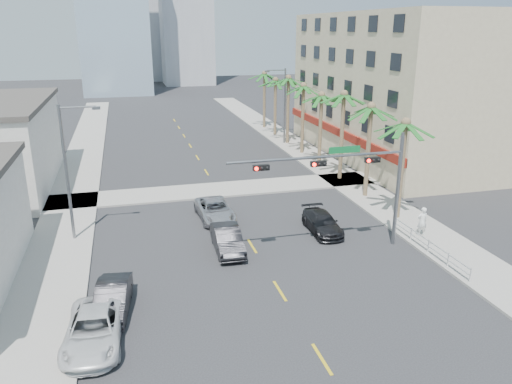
# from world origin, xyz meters

# --- Properties ---
(ground) EXTENTS (260.00, 260.00, 0.00)m
(ground) POSITION_xyz_m (0.00, 0.00, 0.00)
(ground) COLOR #262628
(ground) RESTS_ON ground
(sidewalk_right) EXTENTS (4.00, 120.00, 0.15)m
(sidewalk_right) POSITION_xyz_m (12.00, 20.00, 0.07)
(sidewalk_right) COLOR gray
(sidewalk_right) RESTS_ON ground
(sidewalk_left) EXTENTS (4.00, 120.00, 0.15)m
(sidewalk_left) POSITION_xyz_m (-12.00, 20.00, 0.07)
(sidewalk_left) COLOR gray
(sidewalk_left) RESTS_ON ground
(sidewalk_cross) EXTENTS (80.00, 4.00, 0.15)m
(sidewalk_cross) POSITION_xyz_m (0.00, 22.00, 0.07)
(sidewalk_cross) COLOR gray
(sidewalk_cross) RESTS_ON ground
(building_right) EXTENTS (15.25, 28.00, 15.00)m
(building_right) POSITION_xyz_m (21.99, 30.00, 7.50)
(building_right) COLOR tan
(building_right) RESTS_ON ground
(traffic_signal_mast) EXTENTS (11.12, 0.54, 7.20)m
(traffic_signal_mast) POSITION_xyz_m (5.78, 7.95, 5.06)
(traffic_signal_mast) COLOR slate
(traffic_signal_mast) RESTS_ON ground
(palm_tree_0) EXTENTS (4.80, 4.80, 7.80)m
(palm_tree_0) POSITION_xyz_m (11.60, 12.00, 7.08)
(palm_tree_0) COLOR brown
(palm_tree_0) RESTS_ON ground
(palm_tree_1) EXTENTS (4.80, 4.80, 8.16)m
(palm_tree_1) POSITION_xyz_m (11.60, 17.20, 7.43)
(palm_tree_1) COLOR brown
(palm_tree_1) RESTS_ON ground
(palm_tree_2) EXTENTS (4.80, 4.80, 8.52)m
(palm_tree_2) POSITION_xyz_m (11.60, 22.40, 7.78)
(palm_tree_2) COLOR brown
(palm_tree_2) RESTS_ON ground
(palm_tree_3) EXTENTS (4.80, 4.80, 7.80)m
(palm_tree_3) POSITION_xyz_m (11.60, 27.60, 7.08)
(palm_tree_3) COLOR brown
(palm_tree_3) RESTS_ON ground
(palm_tree_4) EXTENTS (4.80, 4.80, 8.16)m
(palm_tree_4) POSITION_xyz_m (11.60, 32.80, 7.43)
(palm_tree_4) COLOR brown
(palm_tree_4) RESTS_ON ground
(palm_tree_5) EXTENTS (4.80, 4.80, 8.52)m
(palm_tree_5) POSITION_xyz_m (11.60, 38.00, 7.78)
(palm_tree_5) COLOR brown
(palm_tree_5) RESTS_ON ground
(palm_tree_6) EXTENTS (4.80, 4.80, 7.80)m
(palm_tree_6) POSITION_xyz_m (11.60, 43.20, 7.08)
(palm_tree_6) COLOR brown
(palm_tree_6) RESTS_ON ground
(palm_tree_7) EXTENTS (4.80, 4.80, 8.16)m
(palm_tree_7) POSITION_xyz_m (11.60, 48.40, 7.43)
(palm_tree_7) COLOR brown
(palm_tree_7) RESTS_ON ground
(streetlight_left) EXTENTS (2.55, 0.25, 9.00)m
(streetlight_left) POSITION_xyz_m (-11.00, 14.00, 5.06)
(streetlight_left) COLOR slate
(streetlight_left) RESTS_ON ground
(streetlight_right) EXTENTS (2.55, 0.25, 9.00)m
(streetlight_right) POSITION_xyz_m (11.00, 38.00, 5.06)
(streetlight_right) COLOR slate
(streetlight_right) RESTS_ON ground
(guardrail) EXTENTS (0.08, 8.08, 1.00)m
(guardrail) POSITION_xyz_m (10.30, 6.00, 0.67)
(guardrail) COLOR silver
(guardrail) RESTS_ON ground
(car_parked_mid) EXTENTS (2.10, 4.64, 1.48)m
(car_parked_mid) POSITION_xyz_m (-8.63, 4.14, 0.74)
(car_parked_mid) COLOR black
(car_parked_mid) RESTS_ON ground
(car_parked_far) EXTENTS (2.81, 5.44, 1.47)m
(car_parked_far) POSITION_xyz_m (-9.40, 1.61, 0.73)
(car_parked_far) COLOR silver
(car_parked_far) RESTS_ON ground
(car_lane_left) EXTENTS (1.75, 4.69, 1.53)m
(car_lane_left) POSITION_xyz_m (-1.67, 9.75, 0.77)
(car_lane_left) COLOR black
(car_lane_left) RESTS_ON ground
(car_lane_center) EXTENTS (2.61, 5.26, 1.43)m
(car_lane_center) POSITION_xyz_m (-1.44, 15.39, 0.72)
(car_lane_center) COLOR #B8B7BC
(car_lane_center) RESTS_ON ground
(car_lane_right) EXTENTS (2.01, 4.66, 1.34)m
(car_lane_right) POSITION_xyz_m (5.28, 11.11, 0.67)
(car_lane_right) COLOR black
(car_lane_right) RESTS_ON ground
(pedestrian) EXTENTS (0.75, 0.51, 2.00)m
(pedestrian) POSITION_xyz_m (11.37, 8.50, 1.15)
(pedestrian) COLOR white
(pedestrian) RESTS_ON sidewalk_right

